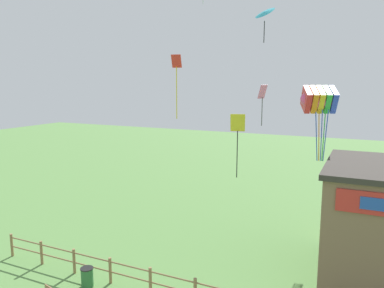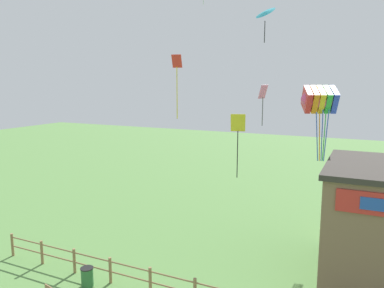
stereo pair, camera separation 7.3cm
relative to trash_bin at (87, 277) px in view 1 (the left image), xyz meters
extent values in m
cylinder|color=olive|center=(-5.72, 0.68, 0.17)|extent=(0.14, 0.14, 1.25)
cylinder|color=olive|center=(-3.55, 0.68, 0.17)|extent=(0.14, 0.14, 1.25)
cylinder|color=olive|center=(-1.38, 0.68, 0.17)|extent=(0.14, 0.14, 1.25)
cylinder|color=olive|center=(0.78, 0.68, 0.17)|extent=(0.14, 0.14, 1.25)
cylinder|color=olive|center=(2.95, 0.68, 0.17)|extent=(0.14, 0.14, 1.25)
cylinder|color=olive|center=(4.03, 0.68, 0.61)|extent=(19.50, 0.07, 0.07)
cylinder|color=olive|center=(4.03, 0.68, 0.11)|extent=(19.50, 0.07, 0.07)
cylinder|color=#2D6B38|center=(0.00, 0.00, -0.02)|extent=(0.55, 0.55, 0.86)
cylinder|color=black|center=(0.00, 0.00, 0.42)|extent=(0.59, 0.59, 0.04)
ellipsoid|color=#E54C8C|center=(8.51, 10.44, 7.84)|extent=(2.61, 2.31, 1.59)
cube|color=red|center=(7.83, 10.16, 7.84)|extent=(0.91, 1.61, 1.62)
cube|color=orange|center=(8.17, 10.30, 7.84)|extent=(0.91, 1.61, 1.62)
cube|color=yellow|center=(8.51, 10.44, 7.84)|extent=(0.91, 1.61, 1.62)
cube|color=green|center=(8.85, 10.58, 7.84)|extent=(0.91, 1.61, 1.62)
cube|color=blue|center=(9.18, 10.73, 7.84)|extent=(0.91, 1.61, 1.62)
cylinder|color=blue|center=(8.48, 10.25, 5.76)|extent=(0.25, 0.46, 3.06)
cylinder|color=orange|center=(8.63, 10.25, 5.76)|extent=(0.16, 0.48, 3.06)
cylinder|color=blue|center=(8.76, 10.26, 5.76)|extent=(0.05, 0.48, 3.06)
cylinder|color=green|center=(8.88, 10.28, 5.76)|extent=(0.16, 0.48, 3.06)
cylinder|color=blue|center=(8.99, 10.31, 5.76)|extent=(0.25, 0.46, 3.06)
cube|color=pink|center=(5.15, 10.52, 8.24)|extent=(0.51, 0.69, 0.84)
cylinder|color=#4C4C51|center=(5.15, 10.52, 7.01)|extent=(0.05, 0.05, 1.75)
cone|color=#2DB2C6|center=(5.37, 9.66, 12.77)|extent=(1.57, 1.52, 0.72)
cylinder|color=#2D2D33|center=(5.37, 9.66, 11.69)|extent=(0.05, 0.05, 1.22)
cube|color=yellow|center=(4.85, 6.68, 6.67)|extent=(0.89, 0.70, 0.97)
cylinder|color=black|center=(4.85, 6.68, 4.95)|extent=(0.05, 0.05, 2.57)
cube|color=red|center=(1.13, 6.80, 9.98)|extent=(0.62, 0.46, 0.72)
cylinder|color=yellow|center=(1.13, 6.80, 8.20)|extent=(0.05, 0.05, 2.95)
camera|label=1|loc=(11.09, -12.33, 8.73)|focal=35.00mm
camera|label=2|loc=(11.15, -12.30, 8.73)|focal=35.00mm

